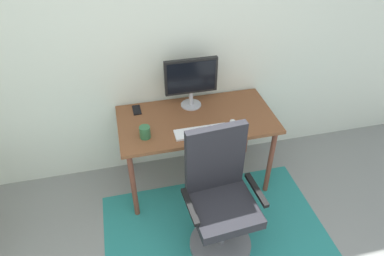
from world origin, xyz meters
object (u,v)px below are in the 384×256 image
at_px(keyboard, 201,132).
at_px(computer_mouse, 234,123).
at_px(desk, 197,125).
at_px(monitor, 191,79).
at_px(cell_phone, 137,110).
at_px(coffee_cup, 145,132).
at_px(office_chair, 220,203).

bearing_deg(keyboard, computer_mouse, 8.06).
xyz_separation_m(desk, monitor, (-0.00, 0.20, 0.35)).
xyz_separation_m(desk, cell_phone, (-0.48, 0.23, 0.08)).
relative_size(desk, computer_mouse, 12.71).
height_order(desk, coffee_cup, coffee_cup).
height_order(monitor, coffee_cup, monitor).
xyz_separation_m(coffee_cup, office_chair, (0.46, -0.54, -0.34)).
height_order(keyboard, computer_mouse, computer_mouse).
bearing_deg(monitor, computer_mouse, -52.68).
relative_size(cell_phone, office_chair, 0.13).
relative_size(monitor, keyboard, 1.05).
bearing_deg(office_chair, computer_mouse, 59.39).
height_order(monitor, office_chair, monitor).
relative_size(desk, cell_phone, 9.44).
relative_size(computer_mouse, coffee_cup, 1.04).
distance_m(desk, coffee_cup, 0.50).
distance_m(desk, keyboard, 0.22).
bearing_deg(cell_phone, monitor, -4.66).
relative_size(computer_mouse, cell_phone, 0.74).
bearing_deg(coffee_cup, cell_phone, 93.96).
bearing_deg(coffee_cup, monitor, 38.09).
bearing_deg(monitor, desk, -89.45).
relative_size(coffee_cup, cell_phone, 0.72).
height_order(computer_mouse, coffee_cup, coffee_cup).
relative_size(monitor, coffee_cup, 4.50).
bearing_deg(office_chair, cell_phone, 113.45).
xyz_separation_m(computer_mouse, office_chair, (-0.27, -0.54, -0.31)).
bearing_deg(monitor, office_chair, -89.45).
xyz_separation_m(keyboard, coffee_cup, (-0.44, 0.05, 0.04)).
xyz_separation_m(cell_phone, office_chair, (0.49, -0.93, -0.29)).
distance_m(coffee_cup, office_chair, 0.79).
distance_m(computer_mouse, cell_phone, 0.85).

